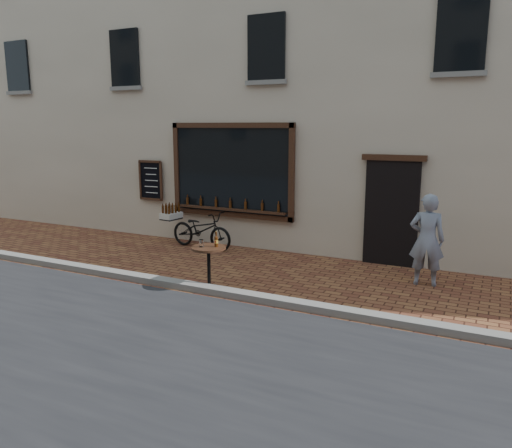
% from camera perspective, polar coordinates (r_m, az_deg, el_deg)
% --- Properties ---
extents(ground, '(90.00, 90.00, 0.00)m').
position_cam_1_polar(ground, '(8.50, -2.87, -8.79)').
color(ground, '#5C2D1D').
rests_on(ground, ground).
extents(kerb, '(90.00, 0.25, 0.12)m').
position_cam_1_polar(kerb, '(8.64, -2.22, -8.01)').
color(kerb, slate).
rests_on(kerb, ground).
extents(shop_building, '(28.00, 6.20, 10.00)m').
position_cam_1_polar(shop_building, '(14.17, 10.66, 19.51)').
color(shop_building, beige).
rests_on(shop_building, ground).
extents(cargo_bicycle, '(2.04, 0.79, 0.97)m').
position_cam_1_polar(cargo_bicycle, '(12.02, -6.38, -0.59)').
color(cargo_bicycle, black).
rests_on(cargo_bicycle, ground).
extents(bistro_table, '(0.62, 0.62, 1.06)m').
position_cam_1_polar(bistro_table, '(8.93, -5.40, -4.02)').
color(bistro_table, black).
rests_on(bistro_table, ground).
extents(pedestrian, '(0.67, 0.48, 1.71)m').
position_cam_1_polar(pedestrian, '(9.62, 18.95, -1.72)').
color(pedestrian, slate).
rests_on(pedestrian, ground).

